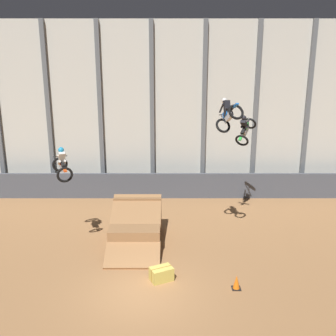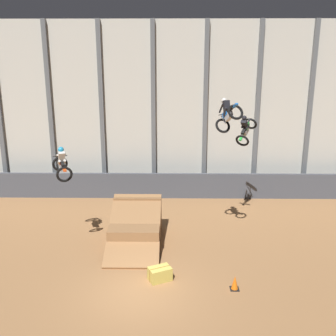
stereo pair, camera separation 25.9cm
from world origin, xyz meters
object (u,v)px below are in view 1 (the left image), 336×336
object	(u,v)px
dirt_ramp	(136,227)
traffic_cone_near_ramp	(237,282)
rider_bike_left_air	(62,165)
rider_bike_center_air	(228,114)
rider_bike_right_air	(245,129)
hay_bale_trackside	(162,274)

from	to	relation	value
dirt_ramp	traffic_cone_near_ramp	bearing A→B (deg)	-45.55
rider_bike_left_air	traffic_cone_near_ramp	distance (m)	9.24
rider_bike_left_air	rider_bike_center_air	xyz separation A→B (m)	(7.59, 0.33, 2.28)
rider_bike_center_air	rider_bike_right_air	xyz separation A→B (m)	(1.39, 2.94, -1.16)
hay_bale_trackside	rider_bike_right_air	bearing A→B (deg)	54.78
dirt_ramp	rider_bike_center_air	distance (m)	7.20
rider_bike_right_air	traffic_cone_near_ramp	size ratio (longest dim) A/B	3.13
rider_bike_left_air	dirt_ramp	bearing A→B (deg)	-9.02
dirt_ramp	rider_bike_center_air	bearing A→B (deg)	-6.43
rider_bike_left_air	rider_bike_right_air	bearing A→B (deg)	-3.07
hay_bale_trackside	traffic_cone_near_ramp	bearing A→B (deg)	-12.16
traffic_cone_near_ramp	hay_bale_trackside	world-z (taller)	traffic_cone_near_ramp
rider_bike_center_air	rider_bike_right_air	distance (m)	3.45
dirt_ramp	rider_bike_left_air	size ratio (longest dim) A/B	2.42
rider_bike_left_air	hay_bale_trackside	distance (m)	6.69
rider_bike_center_air	traffic_cone_near_ramp	size ratio (longest dim) A/B	3.12
rider_bike_left_air	hay_bale_trackside	bearing A→B (deg)	-55.71
rider_bike_right_air	hay_bale_trackside	bearing A→B (deg)	-96.01
traffic_cone_near_ramp	rider_bike_center_air	bearing A→B (deg)	90.00
rider_bike_center_air	rider_bike_right_air	bearing A→B (deg)	45.16
dirt_ramp	rider_bike_center_air	world-z (taller)	rider_bike_center_air
rider_bike_left_air	rider_bike_right_air	distance (m)	9.62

